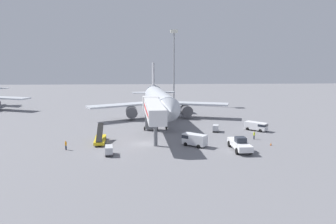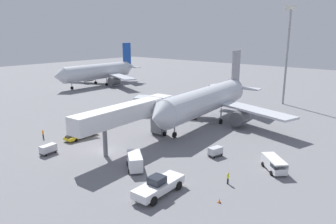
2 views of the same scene
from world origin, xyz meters
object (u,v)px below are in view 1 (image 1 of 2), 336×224
object	(u,v)px
jet_bridge	(153,110)
service_van_rear_left	(257,126)
pushback_tug	(240,144)
ground_crew_worker_foreground	(254,135)
airplane_at_gate	(159,101)
ground_crew_worker_midground	(66,145)
belt_loader_truck	(100,139)
apron_light_mast	(174,53)
baggage_cart_outer_left	(216,128)
baggage_cart_near_right	(109,150)
service_van_mid_left	(194,139)
safety_cone_alpha	(271,144)

from	to	relation	value
jet_bridge	service_van_rear_left	distance (m)	24.02
pushback_tug	ground_crew_worker_foreground	distance (m)	9.23
airplane_at_gate	ground_crew_worker_midground	distance (m)	33.44
belt_loader_truck	service_van_rear_left	world-z (taller)	belt_loader_truck
airplane_at_gate	apron_light_mast	bearing A→B (deg)	78.49
jet_bridge	baggage_cart_outer_left	xyz separation A→B (m)	(13.65, 4.91, -4.88)
service_van_rear_left	ground_crew_worker_midground	distance (m)	40.50
airplane_at_gate	belt_loader_truck	bearing A→B (deg)	-116.48
airplane_at_gate	ground_crew_worker_midground	size ratio (longest dim) A/B	23.21
pushback_tug	baggage_cart_near_right	xyz separation A→B (m)	(-22.28, -1.60, -0.28)
service_van_rear_left	baggage_cart_outer_left	distance (m)	9.29
pushback_tug	belt_loader_truck	distance (m)	25.85
service_van_mid_left	ground_crew_worker_midground	size ratio (longest dim) A/B	2.77
ground_crew_worker_foreground	apron_light_mast	world-z (taller)	apron_light_mast
ground_crew_worker_midground	apron_light_mast	xyz separation A→B (m)	(22.89, 57.24, 16.89)
service_van_rear_left	service_van_mid_left	bearing A→B (deg)	-142.14
service_van_mid_left	safety_cone_alpha	size ratio (longest dim) A/B	8.98
safety_cone_alpha	baggage_cart_outer_left	bearing A→B (deg)	123.75
pushback_tug	service_van_mid_left	bearing A→B (deg)	156.12
service_van_mid_left	apron_light_mast	size ratio (longest dim) A/B	0.18
belt_loader_truck	apron_light_mast	world-z (taller)	apron_light_mast
service_van_rear_left	ground_crew_worker_foreground	size ratio (longest dim) A/B	3.00
service_van_rear_left	baggage_cart_outer_left	bearing A→B (deg)	-176.26
pushback_tug	apron_light_mast	world-z (taller)	apron_light_mast
baggage_cart_near_right	airplane_at_gate	bearing A→B (deg)	74.06
pushback_tug	ground_crew_worker_foreground	world-z (taller)	pushback_tug
baggage_cart_near_right	ground_crew_worker_midground	world-z (taller)	ground_crew_worker_midground
pushback_tug	service_van_mid_left	size ratio (longest dim) A/B	1.61
jet_bridge	ground_crew_worker_foreground	bearing A→B (deg)	-6.19
pushback_tug	service_van_mid_left	world-z (taller)	pushback_tug
airplane_at_gate	pushback_tug	bearing A→B (deg)	-66.63
airplane_at_gate	belt_loader_truck	size ratio (longest dim) A/B	5.72
ground_crew_worker_midground	safety_cone_alpha	xyz separation A→B (m)	(36.81, 1.09, -0.63)
ground_crew_worker_midground	airplane_at_gate	bearing A→B (deg)	59.14
airplane_at_gate	pushback_tug	xyz separation A→B (m)	(13.14, -30.40, -3.80)
baggage_cart_outer_left	safety_cone_alpha	world-z (taller)	baggage_cart_outer_left
baggage_cart_outer_left	ground_crew_worker_midground	bearing A→B (deg)	-155.94
pushback_tug	ground_crew_worker_foreground	size ratio (longest dim) A/B	4.63
baggage_cart_outer_left	ground_crew_worker_foreground	distance (m)	9.45
service_van_rear_left	service_van_mid_left	xyz separation A→B (m)	(-15.54, -12.08, 0.18)
service_van_rear_left	pushback_tug	bearing A→B (deg)	-117.46
belt_loader_truck	baggage_cart_outer_left	world-z (taller)	belt_loader_truck
airplane_at_gate	service_van_mid_left	distance (m)	27.88
baggage_cart_outer_left	service_van_mid_left	bearing A→B (deg)	-118.69
airplane_at_gate	ground_crew_worker_midground	xyz separation A→B (m)	(-17.03, -28.50, -4.03)
airplane_at_gate	safety_cone_alpha	size ratio (longest dim) A/B	75.32
belt_loader_truck	baggage_cart_near_right	xyz separation A→B (m)	(2.72, -8.20, 0.06)
baggage_cart_outer_left	safety_cone_alpha	bearing A→B (deg)	-56.25
safety_cone_alpha	airplane_at_gate	bearing A→B (deg)	125.82
baggage_cart_near_right	ground_crew_worker_foreground	world-z (taller)	ground_crew_worker_foreground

